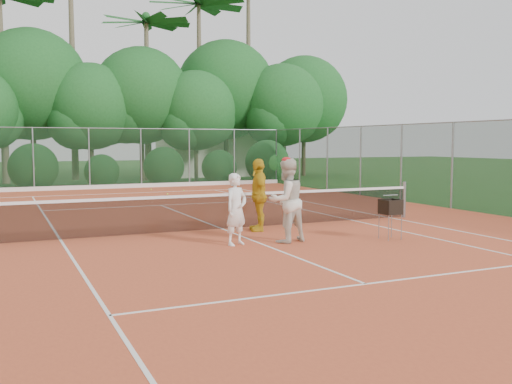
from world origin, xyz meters
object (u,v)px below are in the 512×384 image
at_px(player_white, 236,209).
at_px(ball_hopper, 390,208).
at_px(player_center_grp, 286,200).
at_px(player_yellow, 259,195).

xyz_separation_m(player_white, ball_hopper, (3.63, -0.80, -0.05)).
height_order(player_center_grp, ball_hopper, player_center_grp).
distance_m(player_white, player_yellow, 2.14).
distance_m(player_white, ball_hopper, 3.72).
height_order(player_white, player_yellow, player_yellow).
bearing_deg(player_yellow, player_center_grp, 11.55).
distance_m(player_white, player_center_grp, 1.21).
xyz_separation_m(player_center_grp, ball_hopper, (2.45, -0.66, -0.22)).
relative_size(player_center_grp, ball_hopper, 2.06).
bearing_deg(player_center_grp, ball_hopper, -15.02).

